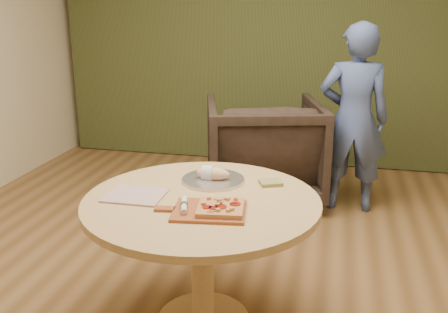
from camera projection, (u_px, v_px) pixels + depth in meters
name	position (u px, v px, depth m)	size (l,w,h in m)	color
room_shell	(214.00, 68.00, 2.55)	(5.04, 6.04, 2.84)	olive
curtain	(280.00, 34.00, 5.25)	(4.80, 0.14, 2.78)	#323A1A
pedestal_table	(202.00, 223.00, 2.63)	(1.24, 1.24, 0.75)	tan
pizza_paddle	(207.00, 211.00, 2.42)	(0.46, 0.32, 0.01)	#9B4D27
flatbread_pizza	(221.00, 207.00, 2.40)	(0.25, 0.25, 0.04)	tan
cutlery_roll	(184.00, 205.00, 2.42)	(0.08, 0.20, 0.03)	silver
newspaper	(136.00, 195.00, 2.61)	(0.30, 0.25, 0.01)	silver
serving_tray	(213.00, 180.00, 2.83)	(0.36, 0.36, 0.02)	silver
bread_roll	(212.00, 174.00, 2.82)	(0.19, 0.09, 0.09)	#E8BC8E
green_packet	(271.00, 183.00, 2.78)	(0.12, 0.10, 0.02)	olive
armchair	(263.00, 145.00, 4.43)	(0.98, 0.92, 1.01)	black
person_standing	(354.00, 119.00, 4.14)	(0.58, 0.38, 1.58)	#40548A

